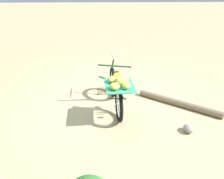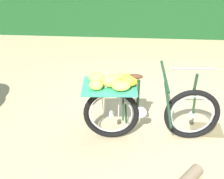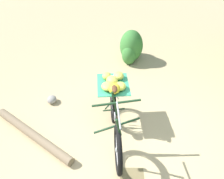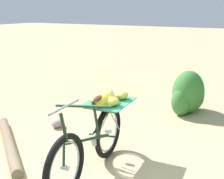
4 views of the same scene
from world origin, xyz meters
name	(u,v)px [view 2 (image 2 of 4)]	position (x,y,z in m)	size (l,w,h in m)	color
ground_plane	(160,126)	(0.00, 0.00, 0.00)	(60.00, 60.00, 0.00)	tan
bicycle	(139,103)	(-0.31, -0.29, 0.53)	(1.79, 0.71, 1.03)	black
leaf_litter_patch	(206,129)	(0.64, -0.03, 0.00)	(0.44, 0.36, 0.01)	olive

